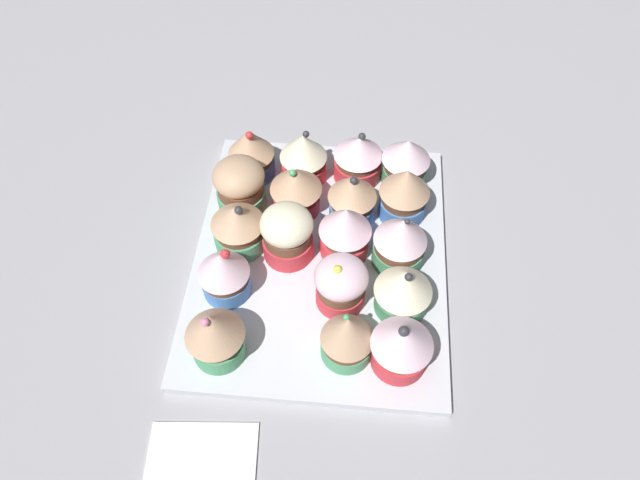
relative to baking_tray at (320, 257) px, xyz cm
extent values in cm
cube|color=#9E9EA3|center=(0.00, 0.00, -2.10)|extent=(180.00, 180.00, 3.00)
cube|color=silver|center=(0.00, 0.00, 0.00)|extent=(36.48, 29.96, 1.20)
cylinder|color=#D1333D|center=(-12.87, -9.48, 1.77)|extent=(5.95, 5.95, 2.35)
cylinder|color=brown|center=(-12.87, -9.48, 3.72)|extent=(5.32, 5.32, 1.55)
cone|color=silver|center=(-12.87, -9.48, 6.15)|extent=(6.47, 6.47, 3.32)
sphere|color=#333338|center=(-13.03, -9.31, 7.65)|extent=(1.09, 1.09, 1.09)
cylinder|color=#4C9E6B|center=(-6.20, -9.62, 1.78)|extent=(5.94, 5.94, 2.37)
cylinder|color=brown|center=(-6.20, -9.62, 3.47)|extent=(5.41, 5.41, 1.01)
cone|color=#F4EDC6|center=(-6.20, -9.62, 5.78)|extent=(6.40, 6.40, 3.60)
sphere|color=#333338|center=(-6.65, -9.80, 7.45)|extent=(0.89, 0.89, 0.89)
cylinder|color=#4C9E6B|center=(0.34, -9.17, 1.93)|extent=(6.03, 6.03, 2.65)
cylinder|color=brown|center=(0.34, -9.17, 4.01)|extent=(5.74, 5.74, 1.51)
cone|color=silver|center=(0.34, -9.17, 6.55)|extent=(6.15, 6.15, 3.56)
sphere|color=#333338|center=(-0.12, -9.54, 8.23)|extent=(0.64, 0.64, 0.64)
cylinder|color=#477AC6|center=(7.28, -9.62, 1.89)|extent=(5.84, 5.84, 2.59)
cylinder|color=brown|center=(7.28, -9.62, 3.98)|extent=(5.35, 5.35, 1.59)
cone|color=tan|center=(7.28, -9.62, 6.60)|extent=(6.16, 6.16, 3.66)
cylinder|color=#4C9E6B|center=(12.71, -9.79, 1.91)|extent=(5.62, 5.62, 2.62)
cylinder|color=brown|center=(12.71, -9.79, 3.98)|extent=(5.27, 5.27, 1.53)
cone|color=silver|center=(12.71, -9.79, 6.31)|extent=(6.15, 6.15, 3.13)
cylinder|color=#4C9E6B|center=(-12.36, -3.91, 1.72)|extent=(5.51, 5.51, 2.24)
cylinder|color=brown|center=(-12.36, -3.91, 3.37)|extent=(5.26, 5.26, 1.07)
cone|color=tan|center=(-12.36, -3.91, 5.90)|extent=(5.62, 5.62, 3.98)
sphere|color=#4CB266|center=(-12.09, -3.67, 7.80)|extent=(0.63, 0.63, 0.63)
cylinder|color=#D1333D|center=(-5.99, -2.83, 1.74)|extent=(5.55, 5.55, 2.27)
cylinder|color=brown|center=(-5.99, -2.83, 3.58)|extent=(5.25, 5.25, 1.42)
ellipsoid|color=silver|center=(-5.99, -2.83, 5.41)|extent=(5.94, 5.94, 3.75)
sphere|color=#EAD64C|center=(-6.22, -2.42, 7.13)|extent=(1.08, 1.08, 1.08)
cylinder|color=#D1333D|center=(0.76, -2.85, 1.92)|extent=(5.75, 5.75, 2.65)
cylinder|color=brown|center=(0.76, -2.85, 4.02)|extent=(5.08, 5.08, 1.54)
cone|color=silver|center=(0.76, -2.85, 6.69)|extent=(6.16, 6.16, 3.81)
cylinder|color=#477AC6|center=(5.90, -3.37, 1.94)|extent=(5.50, 5.50, 2.68)
cylinder|color=brown|center=(5.90, -3.37, 4.06)|extent=(5.06, 5.06, 1.57)
cone|color=tan|center=(5.90, -3.37, 6.61)|extent=(5.94, 5.94, 3.54)
sphere|color=#333338|center=(5.41, -3.39, 8.25)|extent=(0.89, 0.89, 0.89)
cylinder|color=#D1333D|center=(13.11, -3.74, 1.98)|extent=(6.18, 6.18, 2.76)
cylinder|color=brown|center=(13.11, -3.74, 3.95)|extent=(5.68, 5.68, 1.19)
cone|color=silver|center=(13.11, -3.74, 5.96)|extent=(6.28, 6.28, 2.84)
sphere|color=#333338|center=(13.67, -4.03, 7.24)|extent=(0.95, 0.95, 0.95)
cylinder|color=#D1333D|center=(0.01, 3.81, 1.99)|extent=(6.00, 6.00, 2.78)
cylinder|color=brown|center=(0.01, 3.81, 4.16)|extent=(5.56, 5.56, 1.57)
ellipsoid|color=#F4EDC6|center=(0.01, 3.81, 6.15)|extent=(6.12, 6.12, 4.00)
cylinder|color=#D1333D|center=(6.95, 3.57, 1.87)|extent=(5.85, 5.85, 2.55)
cylinder|color=brown|center=(6.95, 3.57, 3.75)|extent=(5.17, 5.17, 1.20)
cone|color=tan|center=(6.95, 3.57, 6.09)|extent=(6.43, 6.43, 3.49)
sphere|color=#4CB266|center=(6.43, 3.80, 7.71)|extent=(0.88, 0.88, 0.88)
cylinder|color=#D1333D|center=(12.39, 3.24, 1.84)|extent=(5.81, 5.81, 2.48)
cylinder|color=brown|center=(12.39, 3.24, 3.70)|extent=(5.15, 5.15, 1.25)
cone|color=#F4EDC6|center=(12.39, 3.24, 6.13)|extent=(6.06, 6.06, 3.61)
sphere|color=#333338|center=(12.88, 2.88, 7.81)|extent=(0.85, 0.85, 0.85)
cylinder|color=#4C9E6B|center=(-13.51, 9.60, 1.84)|extent=(5.66, 5.66, 2.48)
cylinder|color=brown|center=(-13.51, 9.60, 3.82)|extent=(5.05, 5.05, 1.48)
cone|color=tan|center=(-13.51, 9.60, 6.40)|extent=(6.22, 6.22, 3.69)
sphere|color=pink|center=(-14.01, 9.96, 8.11)|extent=(0.88, 0.88, 0.88)
cylinder|color=#477AC6|center=(-5.80, 10.17, 1.81)|extent=(5.50, 5.50, 2.42)
cylinder|color=brown|center=(-5.80, 10.17, 3.63)|extent=(5.21, 5.21, 1.22)
cone|color=silver|center=(-5.80, 10.17, 5.94)|extent=(5.84, 5.84, 3.39)
sphere|color=red|center=(-5.49, 9.64, 7.48)|extent=(1.06, 1.06, 1.06)
cylinder|color=#4C9E6B|center=(0.75, 9.70, 1.92)|extent=(6.13, 6.13, 2.65)
cylinder|color=brown|center=(0.75, 9.70, 3.97)|extent=(5.58, 5.58, 1.45)
cone|color=tan|center=(0.75, 9.70, 6.14)|extent=(6.31, 6.31, 2.88)
sphere|color=#333338|center=(0.54, 9.24, 7.44)|extent=(0.96, 0.96, 0.96)
cylinder|color=#4C9E6B|center=(6.78, 10.48, 1.98)|extent=(6.11, 6.11, 2.76)
cylinder|color=brown|center=(6.78, 10.48, 4.11)|extent=(5.71, 5.71, 1.51)
ellipsoid|color=tan|center=(6.78, 10.48, 6.07)|extent=(6.33, 6.33, 4.01)
cylinder|color=#477AC6|center=(12.48, 10.02, 1.82)|extent=(5.85, 5.85, 2.45)
cylinder|color=brown|center=(12.48, 10.02, 3.63)|extent=(5.35, 5.35, 1.16)
cone|color=tan|center=(12.48, 10.02, 6.12)|extent=(5.99, 5.99, 3.84)
sphere|color=red|center=(11.96, 9.80, 7.89)|extent=(0.99, 0.99, 0.99)
cube|color=white|center=(-26.32, 9.35, -0.30)|extent=(11.56, 11.62, 0.60)
camera|label=1|loc=(-39.59, -3.52, 58.74)|focal=32.88mm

